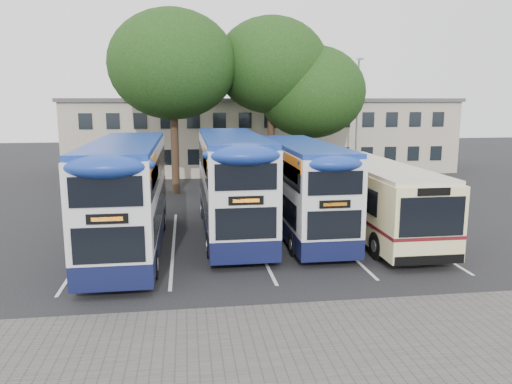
{
  "coord_description": "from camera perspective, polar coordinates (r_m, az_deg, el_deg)",
  "views": [
    {
      "loc": [
        -6.62,
        -15.91,
        6.06
      ],
      "look_at": [
        -3.68,
        5.0,
        2.16
      ],
      "focal_mm": 35.0,
      "sensor_mm": 36.0,
      "label": 1
    }
  ],
  "objects": [
    {
      "name": "ground",
      "position": [
        18.26,
        13.93,
        -9.22
      ],
      "size": [
        120.0,
        120.0,
        0.0
      ],
      "primitive_type": "plane",
      "color": "black",
      "rests_on": "ground"
    },
    {
      "name": "tree_right",
      "position": [
        35.01,
        6.33,
        11.26
      ],
      "size": [
        7.4,
        7.4,
        9.74
      ],
      "color": "black",
      "rests_on": "ground"
    },
    {
      "name": "tree_left",
      "position": [
        32.76,
        -9.53,
        14.14
      ],
      "size": [
        8.09,
        8.09,
        11.69
      ],
      "color": "black",
      "rests_on": "ground"
    },
    {
      "name": "tree_mid",
      "position": [
        34.55,
        1.77,
        14.23
      ],
      "size": [
        7.56,
        7.56,
        11.57
      ],
      "color": "black",
      "rests_on": "ground"
    },
    {
      "name": "bus_dd_left",
      "position": [
        20.69,
        -14.45,
        0.14
      ],
      "size": [
        2.6,
        10.74,
        4.48
      ],
      "color": "#0F1338",
      "rests_on": "ground"
    },
    {
      "name": "paving_strip",
      "position": [
        13.3,
        13.9,
        -16.92
      ],
      "size": [
        40.0,
        6.0,
        0.01
      ],
      "primitive_type": "cube",
      "color": "#595654",
      "rests_on": "ground"
    },
    {
      "name": "bus_dd_mid",
      "position": [
        22.67,
        -2.81,
        1.42
      ],
      "size": [
        2.64,
        10.88,
        4.54
      ],
      "color": "#0F1338",
      "rests_on": "ground"
    },
    {
      "name": "bus_dd_right",
      "position": [
        22.72,
        5.31,
        0.91
      ],
      "size": [
        2.43,
        10.02,
        4.18
      ],
      "color": "#0F1338",
      "rests_on": "ground"
    },
    {
      "name": "bay_lines",
      "position": [
        21.95,
        -0.19,
        -5.54
      ],
      "size": [
        14.12,
        11.0,
        0.01
      ],
      "color": "silver",
      "rests_on": "ground"
    },
    {
      "name": "depot_building",
      "position": [
        43.5,
        0.76,
        6.64
      ],
      "size": [
        32.4,
        8.4,
        6.2
      ],
      "color": "#AC9E8B",
      "rests_on": "ground"
    },
    {
      "name": "lamp_post",
      "position": [
        38.04,
        11.5,
        8.79
      ],
      "size": [
        0.25,
        1.05,
        9.06
      ],
      "color": "gray",
      "rests_on": "ground"
    },
    {
      "name": "bus_single",
      "position": [
        23.39,
        13.27,
        -0.2
      ],
      "size": [
        2.77,
        10.89,
        3.25
      ],
      "color": "beige",
      "rests_on": "ground"
    }
  ]
}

